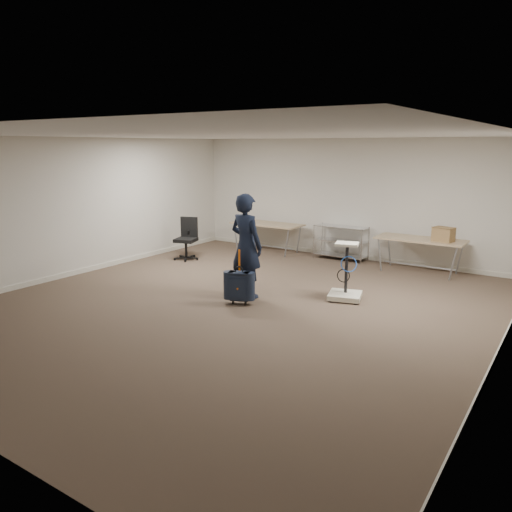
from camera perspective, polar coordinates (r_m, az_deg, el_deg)
The scene contains 10 objects.
ground at distance 8.43m, azimuth -2.24°, elevation -5.68°, with size 9.00×9.00×0.00m, color #47372B.
room_shell at distance 9.52m, azimuth 2.63°, elevation -3.23°, with size 8.00×9.00×9.00m.
folding_table_left at distance 12.50m, azimuth 1.26°, elevation 3.53°, with size 1.80×0.75×0.73m.
folding_table_right at distance 10.98m, azimuth 18.26°, elevation 1.63°, with size 1.80×0.75×0.73m.
wire_shelf at distance 11.88m, azimuth 9.68°, elevation 1.71°, with size 1.22×0.47×0.80m.
person at distance 8.72m, azimuth -1.13°, elevation 1.18°, with size 0.67×0.44×1.84m, color black.
suitcase at distance 8.41m, azimuth -1.93°, elevation -3.44°, with size 0.40×0.31×0.95m.
office_chair at distance 11.87m, azimuth -7.92°, elevation 1.06°, with size 0.60×0.60×0.98m.
equipment_cart at distance 8.83m, azimuth 10.18°, elevation -3.24°, with size 0.68×0.68×1.01m.
cardboard_box at distance 10.79m, azimuth 20.63°, elevation 2.33°, with size 0.39×0.29×0.29m, color olive.
Camera 1 is at (4.70, -6.49, 2.64)m, focal length 35.00 mm.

